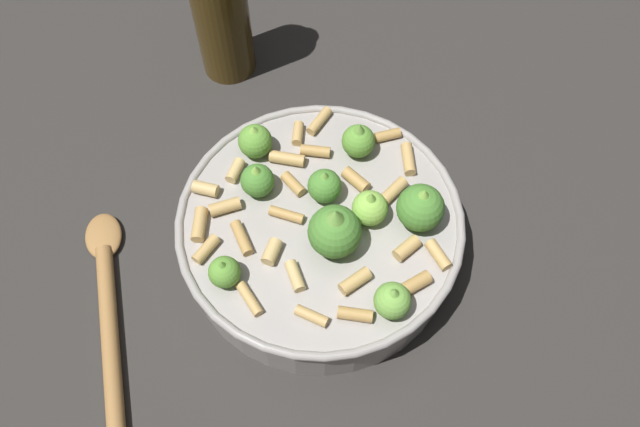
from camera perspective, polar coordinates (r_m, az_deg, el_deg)
name	(u,v)px	position (r m, az deg, el deg)	size (l,w,h in m)	color
ground_plane	(320,247)	(0.62, 0.00, -3.12)	(2.40, 2.40, 0.00)	#2D2B28
cooking_pan	(322,229)	(0.58, 0.15, -1.47)	(0.27, 0.27, 0.12)	#9E9993
wooden_spoon	(108,310)	(0.62, -18.99, -8.48)	(0.04, 0.24, 0.02)	#9E703D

